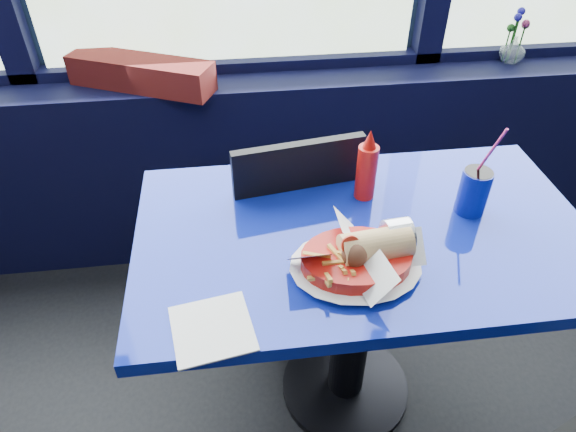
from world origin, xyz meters
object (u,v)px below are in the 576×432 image
object	(u,v)px
ketchup_bottle	(367,168)
flower_vase	(514,47)
chair_near_back	(298,223)
near_table	(358,277)
planter_box	(141,73)
food_basket	(359,258)
soda_cup	(474,191)

from	to	relation	value
ketchup_bottle	flower_vase	bearing A→B (deg)	43.45
chair_near_back	flower_vase	distance (m)	1.15
chair_near_back	near_table	bearing A→B (deg)	102.82
planter_box	food_basket	xyz separation A→B (m)	(0.59, -0.98, -0.07)
food_basket	soda_cup	distance (m)	0.40
chair_near_back	ketchup_bottle	xyz separation A→B (m)	(0.16, -0.18, 0.33)
chair_near_back	ketchup_bottle	bearing A→B (deg)	123.26
chair_near_back	soda_cup	xyz separation A→B (m)	(0.43, -0.28, 0.30)
planter_box	ketchup_bottle	xyz separation A→B (m)	(0.67, -0.69, -0.01)
food_basket	flower_vase	bearing A→B (deg)	68.69
near_table	flower_vase	xyz separation A→B (m)	(0.81, 0.88, 0.30)
chair_near_back	flower_vase	size ratio (longest dim) A/B	4.26
chair_near_back	food_basket	size ratio (longest dim) A/B	2.65
chair_near_back	food_basket	world-z (taller)	chair_near_back
near_table	flower_vase	world-z (taller)	flower_vase
food_basket	ketchup_bottle	bearing A→B (deg)	92.32
near_table	food_basket	world-z (taller)	food_basket
planter_box	soda_cup	size ratio (longest dim) A/B	1.99
planter_box	flower_vase	bearing A→B (deg)	26.83
flower_vase	soda_cup	distance (m)	0.99
ketchup_bottle	soda_cup	xyz separation A→B (m)	(0.27, -0.10, -0.03)
food_basket	ketchup_bottle	distance (m)	0.30
near_table	planter_box	xyz separation A→B (m)	(-0.64, 0.84, 0.29)
chair_near_back	soda_cup	distance (m)	0.60
near_table	ketchup_bottle	bearing A→B (deg)	76.94
chair_near_back	food_basket	bearing A→B (deg)	90.56
flower_vase	ketchup_bottle	xyz separation A→B (m)	(-0.78, -0.74, -0.02)
near_table	ketchup_bottle	xyz separation A→B (m)	(0.03, 0.14, 0.28)
near_table	soda_cup	distance (m)	0.40
near_table	ketchup_bottle	distance (m)	0.31
near_table	flower_vase	bearing A→B (deg)	47.34
chair_near_back	flower_vase	world-z (taller)	flower_vase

